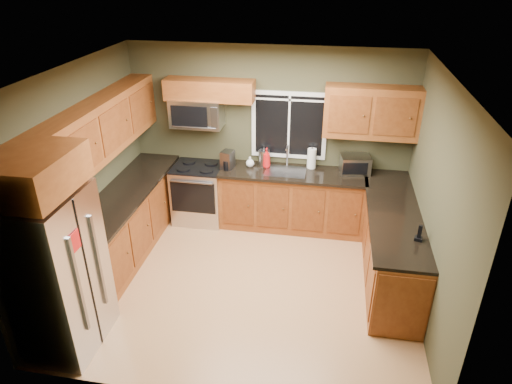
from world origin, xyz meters
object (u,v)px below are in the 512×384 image
(toaster_oven, at_px, (355,164))
(kettle, at_px, (264,157))
(microwave, at_px, (197,113))
(coffee_maker, at_px, (227,161))
(soap_bottle_c, at_px, (250,162))
(cordless_phone, at_px, (419,236))
(range, at_px, (199,193))
(refrigerator, at_px, (56,273))
(soap_bottle_a, at_px, (267,158))
(paper_towel_roll, at_px, (312,158))

(toaster_oven, height_order, kettle, kettle)
(microwave, xyz_separation_m, coffee_maker, (0.48, -0.16, -0.66))
(microwave, relative_size, kettle, 2.53)
(kettle, bearing_deg, coffee_maker, -158.65)
(microwave, relative_size, soap_bottle_c, 4.78)
(coffee_maker, bearing_deg, cordless_phone, -31.19)
(range, xyz_separation_m, cordless_phone, (3.03, -1.57, 0.53))
(refrigerator, height_order, coffee_maker, refrigerator)
(range, bearing_deg, soap_bottle_c, 6.80)
(toaster_oven, xyz_separation_m, cordless_phone, (0.68, -1.72, -0.07))
(microwave, bearing_deg, soap_bottle_c, -2.91)
(refrigerator, height_order, microwave, microwave)
(soap_bottle_c, bearing_deg, refrigerator, -117.46)
(toaster_oven, bearing_deg, soap_bottle_a, -178.64)
(coffee_maker, bearing_deg, microwave, 161.38)
(microwave, xyz_separation_m, paper_towel_roll, (1.72, 0.07, -0.64))
(paper_towel_roll, distance_m, soap_bottle_a, 0.67)
(kettle, bearing_deg, refrigerator, -119.82)
(microwave, xyz_separation_m, soap_bottle_c, (0.80, -0.04, -0.71))
(toaster_oven, relative_size, soap_bottle_a, 1.52)
(kettle, xyz_separation_m, paper_towel_roll, (0.72, 0.03, 0.01))
(coffee_maker, height_order, soap_bottle_a, soap_bottle_a)
(toaster_oven, distance_m, soap_bottle_a, 1.31)
(soap_bottle_a, relative_size, soap_bottle_c, 1.92)
(refrigerator, height_order, paper_towel_roll, refrigerator)
(kettle, distance_m, cordless_phone, 2.68)
(refrigerator, xyz_separation_m, cordless_phone, (3.72, 1.20, 0.10))
(microwave, distance_m, coffee_maker, 0.83)
(microwave, relative_size, paper_towel_roll, 2.26)
(range, distance_m, cordless_phone, 3.45)
(refrigerator, xyz_separation_m, microwave, (0.69, 2.91, 0.83))
(cordless_phone, bearing_deg, range, 152.62)
(coffee_maker, height_order, kettle, kettle)
(coffee_maker, xyz_separation_m, kettle, (0.52, 0.20, 0.01))
(refrigerator, height_order, soap_bottle_c, refrigerator)
(refrigerator, bearing_deg, toaster_oven, 43.78)
(refrigerator, height_order, cordless_phone, refrigerator)
(range, bearing_deg, microwave, 90.02)
(range, height_order, kettle, kettle)
(toaster_oven, bearing_deg, coffee_maker, -174.74)
(microwave, bearing_deg, cordless_phone, -29.38)
(toaster_oven, height_order, soap_bottle_a, soap_bottle_a)
(microwave, relative_size, toaster_oven, 1.64)
(range, distance_m, paper_towel_roll, 1.84)
(refrigerator, distance_m, kettle, 3.40)
(soap_bottle_a, distance_m, soap_bottle_c, 0.26)
(kettle, height_order, paper_towel_roll, paper_towel_roll)
(range, relative_size, coffee_maker, 3.45)
(refrigerator, distance_m, microwave, 3.10)
(kettle, bearing_deg, soap_bottle_c, -157.66)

